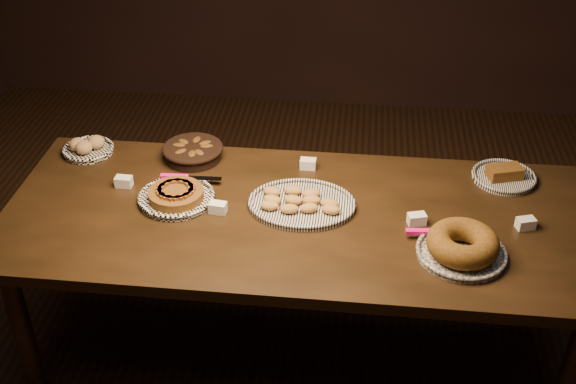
# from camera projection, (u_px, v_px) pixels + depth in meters

# --- Properties ---
(ground) EXTENTS (5.00, 5.00, 0.00)m
(ground) POSITION_uv_depth(u_px,v_px,m) (296.00, 346.00, 3.34)
(ground) COLOR black
(ground) RESTS_ON ground
(buffet_table) EXTENTS (2.40, 1.00, 0.75)m
(buffet_table) POSITION_uv_depth(u_px,v_px,m) (297.00, 228.00, 2.96)
(buffet_table) COLOR black
(buffet_table) RESTS_ON ground
(apple_tart_plate) EXTENTS (0.32, 0.32, 0.06)m
(apple_tart_plate) POSITION_uv_depth(u_px,v_px,m) (176.00, 195.00, 2.99)
(apple_tart_plate) COLOR white
(apple_tart_plate) RESTS_ON buffet_table
(madeleine_platter) EXTENTS (0.44, 0.36, 0.05)m
(madeleine_platter) POSITION_uv_depth(u_px,v_px,m) (301.00, 203.00, 2.95)
(madeleine_platter) COLOR black
(madeleine_platter) RESTS_ON buffet_table
(bundt_cake_plate) EXTENTS (0.38, 0.34, 0.11)m
(bundt_cake_plate) POSITION_uv_depth(u_px,v_px,m) (462.00, 246.00, 2.67)
(bundt_cake_plate) COLOR black
(bundt_cake_plate) RESTS_ON buffet_table
(croissant_basket) EXTENTS (0.34, 0.34, 0.07)m
(croissant_basket) POSITION_uv_depth(u_px,v_px,m) (193.00, 151.00, 3.26)
(croissant_basket) COLOR black
(croissant_basket) RESTS_ON buffet_table
(bread_roll_plate) EXTENTS (0.23, 0.23, 0.07)m
(bread_roll_plate) POSITION_uv_depth(u_px,v_px,m) (87.00, 147.00, 3.31)
(bread_roll_plate) COLOR white
(bread_roll_plate) RESTS_ON buffet_table
(loaf_plate) EXTENTS (0.28, 0.28, 0.06)m
(loaf_plate) POSITION_uv_depth(u_px,v_px,m) (504.00, 176.00, 3.12)
(loaf_plate) COLOR black
(loaf_plate) RESTS_ON buffet_table
(tent_cards) EXTENTS (1.73, 0.43, 0.04)m
(tent_cards) POSITION_uv_depth(u_px,v_px,m) (314.00, 198.00, 2.97)
(tent_cards) COLOR white
(tent_cards) RESTS_ON buffet_table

